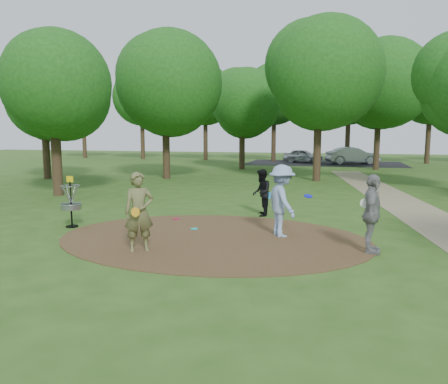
# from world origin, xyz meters

# --- Properties ---
(ground) EXTENTS (100.00, 100.00, 0.00)m
(ground) POSITION_xyz_m (0.00, 0.00, 0.00)
(ground) COLOR #2D5119
(ground) RESTS_ON ground
(dirt_clearing) EXTENTS (8.40, 8.40, 0.02)m
(dirt_clearing) POSITION_xyz_m (0.00, 0.00, 0.01)
(dirt_clearing) COLOR #47301C
(dirt_clearing) RESTS_ON ground
(parking_lot) EXTENTS (14.00, 8.00, 0.01)m
(parking_lot) POSITION_xyz_m (2.00, 30.00, 0.00)
(parking_lot) COLOR black
(parking_lot) RESTS_ON ground
(player_observer_with_disc) EXTENTS (0.83, 0.75, 1.90)m
(player_observer_with_disc) POSITION_xyz_m (-1.34, -1.65, 0.95)
(player_observer_with_disc) COLOR #66663B
(player_observer_with_disc) RESTS_ON ground
(player_throwing_with_disc) EXTENTS (1.50, 1.47, 1.97)m
(player_throwing_with_disc) POSITION_xyz_m (1.75, 0.68, 0.98)
(player_throwing_with_disc) COLOR #8EA8D4
(player_throwing_with_disc) RESTS_ON ground
(player_walking_with_disc) EXTENTS (0.74, 0.85, 1.60)m
(player_walking_with_disc) POSITION_xyz_m (0.71, 3.50, 0.80)
(player_walking_with_disc) COLOR black
(player_walking_with_disc) RESTS_ON ground
(player_waiting_with_disc) EXTENTS (0.56, 1.13, 1.87)m
(player_waiting_with_disc) POSITION_xyz_m (4.00, -0.43, 0.94)
(player_waiting_with_disc) COLOR gray
(player_waiting_with_disc) RESTS_ON ground
(disc_ground_cyan) EXTENTS (0.22, 0.22, 0.02)m
(disc_ground_cyan) POSITION_xyz_m (-0.81, 0.88, 0.03)
(disc_ground_cyan) COLOR #19BFC8
(disc_ground_cyan) RESTS_ON dirt_clearing
(disc_ground_red) EXTENTS (0.22, 0.22, 0.02)m
(disc_ground_red) POSITION_xyz_m (-1.85, 2.10, 0.03)
(disc_ground_red) COLOR #B4123C
(disc_ground_red) RESTS_ON dirt_clearing
(car_left) EXTENTS (3.89, 2.09, 1.26)m
(car_left) POSITION_xyz_m (0.05, 30.51, 0.63)
(car_left) COLOR #B0B3B8
(car_left) RESTS_ON ground
(car_right) EXTENTS (4.87, 2.95, 1.51)m
(car_right) POSITION_xyz_m (4.45, 29.71, 0.76)
(car_right) COLOR #9A9DA1
(car_right) RESTS_ON ground
(disc_golf_basket) EXTENTS (0.63, 0.63, 1.54)m
(disc_golf_basket) POSITION_xyz_m (-4.50, 0.30, 0.87)
(disc_golf_basket) COLOR black
(disc_golf_basket) RESTS_ON ground
(tree_ring) EXTENTS (36.78, 45.81, 9.52)m
(tree_ring) POSITION_xyz_m (1.36, 10.67, 5.28)
(tree_ring) COLOR #332316
(tree_ring) RESTS_ON ground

